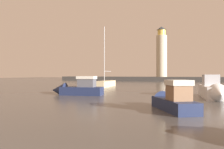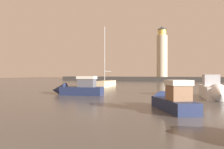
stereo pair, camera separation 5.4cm
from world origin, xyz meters
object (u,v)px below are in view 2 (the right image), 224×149
object	(u,v)px
motorboat_1	(213,90)
sailboat_moored	(106,84)
lighthouse	(162,53)
motorboat_3	(170,100)
motorboat_2	(76,89)

from	to	relation	value
motorboat_1	sailboat_moored	xyz separation A→B (m)	(-17.40, 14.87, -0.16)
lighthouse	motorboat_3	bearing A→B (deg)	-82.35
lighthouse	sailboat_moored	bearing A→B (deg)	-98.48
lighthouse	motorboat_2	size ratio (longest dim) A/B	2.77
lighthouse	motorboat_3	world-z (taller)	lighthouse
motorboat_1	motorboat_2	bearing A→B (deg)	-174.25
motorboat_2	motorboat_3	size ratio (longest dim) A/B	1.10
sailboat_moored	motorboat_1	bearing A→B (deg)	-40.50
motorboat_2	motorboat_3	world-z (taller)	motorboat_2
motorboat_2	motorboat_1	bearing A→B (deg)	5.75
motorboat_2	sailboat_moored	bearing A→B (deg)	99.44
lighthouse	motorboat_1	size ratio (longest dim) A/B	2.29
motorboat_3	sailboat_moored	bearing A→B (deg)	121.03
motorboat_1	motorboat_2	size ratio (longest dim) A/B	1.21
motorboat_2	sailboat_moored	xyz separation A→B (m)	(-2.72, 16.34, -0.08)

